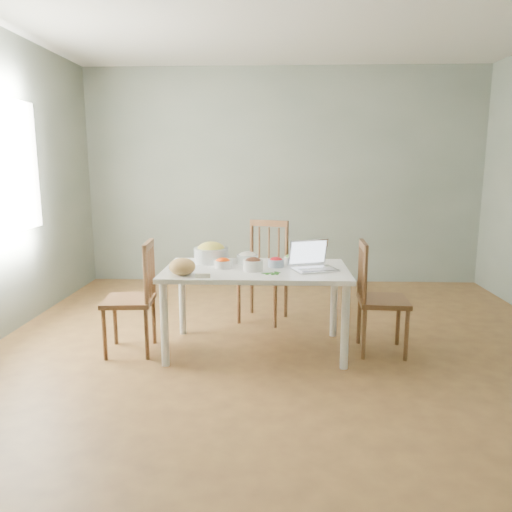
{
  "coord_description": "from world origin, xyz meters",
  "views": [
    {
      "loc": [
        -0.09,
        -3.76,
        1.52
      ],
      "look_at": [
        -0.25,
        0.07,
        0.79
      ],
      "focal_mm": 34.18,
      "sensor_mm": 36.0,
      "label": 1
    }
  ],
  "objects_px": {
    "chair_left": "(129,298)",
    "bowl_squash": "(211,253)",
    "dining_table": "(256,309)",
    "bread_boule": "(182,267)",
    "chair_far": "(263,272)",
    "chair_right": "(383,298)",
    "laptop": "(315,256)"
  },
  "relations": [
    {
      "from": "chair_left",
      "to": "bowl_squash",
      "type": "bearing_deg",
      "value": 110.91
    },
    {
      "from": "dining_table",
      "to": "bread_boule",
      "type": "relative_size",
      "value": 7.35
    },
    {
      "from": "chair_far",
      "to": "bowl_squash",
      "type": "xyz_separation_m",
      "value": [
        -0.42,
        -0.56,
        0.29
      ]
    },
    {
      "from": "bowl_squash",
      "to": "chair_right",
      "type": "bearing_deg",
      "value": -9.08
    },
    {
      "from": "dining_table",
      "to": "bowl_squash",
      "type": "height_order",
      "value": "bowl_squash"
    },
    {
      "from": "chair_far",
      "to": "bowl_squash",
      "type": "height_order",
      "value": "chair_far"
    },
    {
      "from": "chair_right",
      "to": "bread_boule",
      "type": "bearing_deg",
      "value": 102.82
    },
    {
      "from": "chair_right",
      "to": "dining_table",
      "type": "bearing_deg",
      "value": 92.98
    },
    {
      "from": "bread_boule",
      "to": "bowl_squash",
      "type": "distance_m",
      "value": 0.52
    },
    {
      "from": "dining_table",
      "to": "bowl_squash",
      "type": "relative_size",
      "value": 5.04
    },
    {
      "from": "dining_table",
      "to": "chair_left",
      "type": "bearing_deg",
      "value": -175.33
    },
    {
      "from": "chair_left",
      "to": "chair_right",
      "type": "relative_size",
      "value": 1.0
    },
    {
      "from": "dining_table",
      "to": "chair_right",
      "type": "xyz_separation_m",
      "value": [
        1.03,
        -0.0,
        0.11
      ]
    },
    {
      "from": "chair_far",
      "to": "chair_right",
      "type": "xyz_separation_m",
      "value": [
        0.99,
        -0.78,
        -0.03
      ]
    },
    {
      "from": "chair_far",
      "to": "laptop",
      "type": "height_order",
      "value": "chair_far"
    },
    {
      "from": "chair_left",
      "to": "laptop",
      "type": "bearing_deg",
      "value": 85.95
    },
    {
      "from": "bread_boule",
      "to": "laptop",
      "type": "relative_size",
      "value": 0.61
    },
    {
      "from": "dining_table",
      "to": "laptop",
      "type": "bearing_deg",
      "value": -7.51
    },
    {
      "from": "dining_table",
      "to": "chair_far",
      "type": "distance_m",
      "value": 0.79
    },
    {
      "from": "bowl_squash",
      "to": "bread_boule",
      "type": "bearing_deg",
      "value": -107.36
    },
    {
      "from": "chair_far",
      "to": "bowl_squash",
      "type": "bearing_deg",
      "value": -109.52
    },
    {
      "from": "chair_far",
      "to": "chair_left",
      "type": "distance_m",
      "value": 1.37
    },
    {
      "from": "bread_boule",
      "to": "bowl_squash",
      "type": "bearing_deg",
      "value": 72.64
    },
    {
      "from": "dining_table",
      "to": "bread_boule",
      "type": "distance_m",
      "value": 0.73
    },
    {
      "from": "chair_far",
      "to": "chair_left",
      "type": "bearing_deg",
      "value": -122.98
    },
    {
      "from": "bread_boule",
      "to": "dining_table",
      "type": "bearing_deg",
      "value": 26.38
    },
    {
      "from": "bowl_squash",
      "to": "laptop",
      "type": "xyz_separation_m",
      "value": [
        0.86,
        -0.28,
        0.03
      ]
    },
    {
      "from": "dining_table",
      "to": "laptop",
      "type": "distance_m",
      "value": 0.66
    },
    {
      "from": "chair_left",
      "to": "laptop",
      "type": "distance_m",
      "value": 1.53
    },
    {
      "from": "dining_table",
      "to": "chair_far",
      "type": "xyz_separation_m",
      "value": [
        0.03,
        0.78,
        0.14
      ]
    },
    {
      "from": "laptop",
      "to": "bowl_squash",
      "type": "bearing_deg",
      "value": 142.07
    },
    {
      "from": "chair_right",
      "to": "bowl_squash",
      "type": "relative_size",
      "value": 3.11
    }
  ]
}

